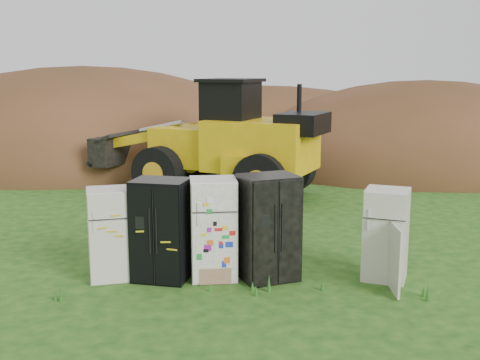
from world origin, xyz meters
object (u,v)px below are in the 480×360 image
object	(u,v)px
fridge_black_side	(161,230)
fridge_sticker	(213,229)
fridge_leftmost	(109,234)
wheel_loader	(205,137)
fridge_open_door	(386,234)
fridge_dark_mid	(268,227)

from	to	relation	value
fridge_black_side	fridge_sticker	world-z (taller)	same
fridge_leftmost	wheel_loader	xyz separation A→B (m)	(1.24, 7.26, 0.86)
fridge_leftmost	fridge_open_door	size ratio (longest dim) A/B	1.00
fridge_sticker	fridge_open_door	distance (m)	3.00
fridge_open_door	wheel_loader	xyz separation A→B (m)	(-3.57, 7.27, 0.86)
fridge_black_side	fridge_open_door	distance (m)	3.90
fridge_dark_mid	wheel_loader	size ratio (longest dim) A/B	0.27
fridge_sticker	fridge_dark_mid	xyz separation A→B (m)	(0.96, -0.04, 0.04)
fridge_black_side	fridge_sticker	distance (m)	0.90
fridge_leftmost	fridge_sticker	size ratio (longest dim) A/B	0.91
fridge_black_side	fridge_dark_mid	bearing A→B (deg)	13.19
fridge_sticker	fridge_leftmost	bearing A→B (deg)	175.07
fridge_open_door	fridge_black_side	bearing A→B (deg)	-159.81
fridge_leftmost	fridge_sticker	distance (m)	1.82
fridge_sticker	fridge_dark_mid	world-z (taller)	fridge_dark_mid
fridge_leftmost	fridge_sticker	xyz separation A→B (m)	(1.81, 0.04, 0.08)
fridge_black_side	wheel_loader	world-z (taller)	wheel_loader
fridge_dark_mid	fridge_open_door	xyz separation A→B (m)	(2.04, -0.02, -0.12)
fridge_dark_mid	wheel_loader	bearing A→B (deg)	80.30
fridge_leftmost	fridge_black_side	bearing A→B (deg)	-16.65
fridge_sticker	fridge_black_side	bearing A→B (deg)	178.54
fridge_dark_mid	fridge_leftmost	bearing A→B (deg)	158.45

